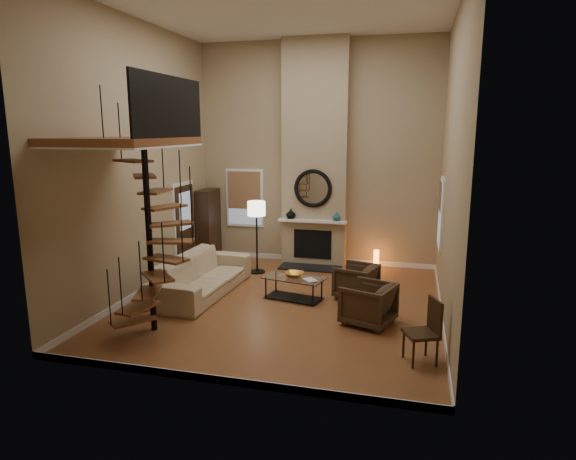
% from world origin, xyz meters
% --- Properties ---
extents(ground, '(6.00, 6.50, 0.01)m').
position_xyz_m(ground, '(0.00, 0.00, -0.01)').
color(ground, '#A56335').
rests_on(ground, ground).
extents(back_wall, '(6.00, 0.02, 5.50)m').
position_xyz_m(back_wall, '(0.00, 3.25, 2.75)').
color(back_wall, tan).
rests_on(back_wall, ground).
extents(front_wall, '(6.00, 0.02, 5.50)m').
position_xyz_m(front_wall, '(0.00, -3.25, 2.75)').
color(front_wall, tan).
rests_on(front_wall, ground).
extents(left_wall, '(0.02, 6.50, 5.50)m').
position_xyz_m(left_wall, '(-3.00, 0.00, 2.75)').
color(left_wall, tan).
rests_on(left_wall, ground).
extents(right_wall, '(0.02, 6.50, 5.50)m').
position_xyz_m(right_wall, '(3.00, 0.00, 2.75)').
color(right_wall, tan).
rests_on(right_wall, ground).
extents(ceiling, '(6.00, 6.50, 0.01)m').
position_xyz_m(ceiling, '(0.00, 0.00, 5.50)').
color(ceiling, silver).
rests_on(ceiling, back_wall).
extents(baseboard_back, '(6.00, 0.02, 0.12)m').
position_xyz_m(baseboard_back, '(0.00, 3.24, 0.06)').
color(baseboard_back, white).
rests_on(baseboard_back, ground).
extents(baseboard_front, '(6.00, 0.02, 0.12)m').
position_xyz_m(baseboard_front, '(0.00, -3.24, 0.06)').
color(baseboard_front, white).
rests_on(baseboard_front, ground).
extents(baseboard_left, '(0.02, 6.50, 0.12)m').
position_xyz_m(baseboard_left, '(-2.99, 0.00, 0.06)').
color(baseboard_left, white).
rests_on(baseboard_left, ground).
extents(baseboard_right, '(0.02, 6.50, 0.12)m').
position_xyz_m(baseboard_right, '(2.99, 0.00, 0.06)').
color(baseboard_right, white).
rests_on(baseboard_right, ground).
extents(chimney_breast, '(1.60, 0.38, 5.50)m').
position_xyz_m(chimney_breast, '(0.00, 3.06, 2.75)').
color(chimney_breast, tan).
rests_on(chimney_breast, ground).
extents(hearth, '(1.50, 0.60, 0.04)m').
position_xyz_m(hearth, '(0.00, 2.57, 0.02)').
color(hearth, black).
rests_on(hearth, ground).
extents(firebox, '(0.95, 0.02, 0.72)m').
position_xyz_m(firebox, '(0.00, 2.86, 0.55)').
color(firebox, black).
rests_on(firebox, chimney_breast).
extents(mantel, '(1.70, 0.18, 0.06)m').
position_xyz_m(mantel, '(0.00, 2.78, 1.15)').
color(mantel, white).
rests_on(mantel, chimney_breast).
extents(mirror_frame, '(0.94, 0.10, 0.94)m').
position_xyz_m(mirror_frame, '(0.00, 2.84, 1.95)').
color(mirror_frame, black).
rests_on(mirror_frame, chimney_breast).
extents(mirror_disc, '(0.80, 0.01, 0.80)m').
position_xyz_m(mirror_disc, '(0.00, 2.85, 1.95)').
color(mirror_disc, white).
rests_on(mirror_disc, chimney_breast).
extents(vase_left, '(0.24, 0.24, 0.25)m').
position_xyz_m(vase_left, '(-0.55, 2.82, 1.30)').
color(vase_left, black).
rests_on(vase_left, mantel).
extents(vase_right, '(0.20, 0.20, 0.21)m').
position_xyz_m(vase_right, '(0.60, 2.82, 1.28)').
color(vase_right, '#1A525B').
rests_on(vase_right, mantel).
extents(window_back, '(1.02, 0.06, 1.52)m').
position_xyz_m(window_back, '(-1.90, 3.22, 1.62)').
color(window_back, white).
rests_on(window_back, back_wall).
extents(window_right, '(0.06, 1.02, 1.52)m').
position_xyz_m(window_right, '(2.97, 2.00, 1.63)').
color(window_right, white).
rests_on(window_right, right_wall).
extents(entry_door, '(0.10, 1.05, 2.16)m').
position_xyz_m(entry_door, '(-2.95, 1.80, 1.05)').
color(entry_door, white).
rests_on(entry_door, ground).
extents(loft, '(1.70, 2.20, 1.09)m').
position_xyz_m(loft, '(-2.04, -1.80, 3.24)').
color(loft, brown).
rests_on(loft, left_wall).
extents(spiral_stair, '(1.47, 1.47, 4.06)m').
position_xyz_m(spiral_stair, '(-1.78, -1.79, 1.78)').
color(spiral_stair, black).
rests_on(spiral_stair, ground).
extents(hutch, '(0.38, 0.80, 1.80)m').
position_xyz_m(hutch, '(-2.75, 2.77, 0.95)').
color(hutch, '#301E10').
rests_on(hutch, ground).
extents(sofa, '(1.22, 2.86, 0.82)m').
position_xyz_m(sofa, '(-1.81, 0.19, 0.40)').
color(sofa, tan).
rests_on(sofa, ground).
extents(armchair_near, '(0.95, 0.94, 0.70)m').
position_xyz_m(armchair_near, '(1.42, 0.66, 0.35)').
color(armchair_near, '#422F1E').
rests_on(armchair_near, ground).
extents(armchair_far, '(1.05, 1.04, 0.76)m').
position_xyz_m(armchair_far, '(1.79, -0.62, 0.35)').
color(armchair_far, '#422F1E').
rests_on(armchair_far, ground).
extents(coffee_table, '(1.31, 0.84, 0.45)m').
position_xyz_m(coffee_table, '(0.14, 0.32, 0.28)').
color(coffee_table, silver).
rests_on(coffee_table, ground).
extents(bowl, '(0.38, 0.38, 0.09)m').
position_xyz_m(bowl, '(0.14, 0.37, 0.50)').
color(bowl, orange).
rests_on(bowl, coffee_table).
extents(book, '(0.35, 0.36, 0.03)m').
position_xyz_m(book, '(0.49, 0.17, 0.46)').
color(book, gray).
rests_on(book, coffee_table).
extents(floor_lamp, '(0.42, 0.42, 1.73)m').
position_xyz_m(floor_lamp, '(-1.16, 1.93, 1.41)').
color(floor_lamp, black).
rests_on(floor_lamp, ground).
extents(accent_lamp, '(0.13, 0.13, 0.48)m').
position_xyz_m(accent_lamp, '(1.58, 2.87, 0.25)').
color(accent_lamp, orange).
rests_on(accent_lamp, ground).
extents(side_chair, '(0.58, 0.58, 0.96)m').
position_xyz_m(side_chair, '(2.67, -1.87, 0.53)').
color(side_chair, '#301E10').
rests_on(side_chair, ground).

